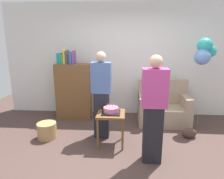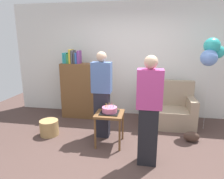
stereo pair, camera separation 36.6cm
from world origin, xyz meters
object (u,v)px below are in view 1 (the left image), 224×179
(person_holding_cake, at_px, (154,110))
(birthday_cake, at_px, (111,110))
(person_blowing_candles, at_px, (101,95))
(balloon_bunch, at_px, (205,51))
(bookshelf, at_px, (74,90))
(couch, at_px, (163,108))
(wicker_basket, at_px, (47,130))
(side_table, at_px, (111,118))
(handbag, at_px, (189,133))

(person_holding_cake, bearing_deg, birthday_cake, -9.36)
(birthday_cake, bearing_deg, person_blowing_candles, 124.58)
(birthday_cake, xyz_separation_m, balloon_bunch, (1.83, 0.94, 0.96))
(balloon_bunch, bearing_deg, bookshelf, 174.31)
(couch, distance_m, wicker_basket, 2.52)
(side_table, bearing_deg, person_holding_cake, -35.55)
(couch, distance_m, person_blowing_candles, 1.59)
(side_table, xyz_separation_m, birthday_cake, (0.00, 0.00, 0.14))
(wicker_basket, bearing_deg, person_holding_cake, -17.89)
(birthday_cake, xyz_separation_m, person_holding_cake, (0.66, -0.47, 0.19))
(person_blowing_candles, relative_size, person_holding_cake, 1.00)
(person_holding_cake, xyz_separation_m, wicker_basket, (-1.90, 0.61, -0.68))
(couch, relative_size, side_table, 1.86)
(bookshelf, relative_size, person_holding_cake, 0.99)
(handbag, bearing_deg, bookshelf, 159.91)
(couch, xyz_separation_m, birthday_cake, (-1.10, -1.07, 0.30))
(couch, xyz_separation_m, person_holding_cake, (-0.43, -1.55, 0.49))
(person_holding_cake, bearing_deg, handbag, -108.92)
(person_blowing_candles, xyz_separation_m, balloon_bunch, (2.03, 0.65, 0.77))
(bookshelf, relative_size, handbag, 5.78)
(couch, relative_size, handbag, 3.93)
(bookshelf, relative_size, wicker_basket, 4.50)
(person_blowing_candles, relative_size, wicker_basket, 4.53)
(birthday_cake, relative_size, balloon_bunch, 0.17)
(person_holding_cake, distance_m, handbag, 1.35)
(person_blowing_candles, bearing_deg, side_table, -58.28)
(handbag, relative_size, balloon_bunch, 0.15)
(person_blowing_candles, xyz_separation_m, person_holding_cake, (0.86, -0.76, 0.00))
(side_table, relative_size, person_holding_cake, 0.36)
(person_holding_cake, relative_size, balloon_bunch, 0.87)
(side_table, bearing_deg, person_blowing_candles, 124.57)
(wicker_basket, height_order, handbag, wicker_basket)
(side_table, bearing_deg, handbag, 12.58)
(bookshelf, xyz_separation_m, wicker_basket, (-0.26, -1.08, -0.54))
(wicker_basket, distance_m, handbag, 2.71)
(bookshelf, relative_size, birthday_cake, 5.06)
(side_table, height_order, person_blowing_candles, person_blowing_candles)
(birthday_cake, xyz_separation_m, handbag, (1.47, 0.33, -0.54))
(birthday_cake, bearing_deg, wicker_basket, 173.59)
(couch, relative_size, birthday_cake, 3.44)
(bookshelf, relative_size, person_blowing_candles, 0.99)
(side_table, height_order, wicker_basket, side_table)
(birthday_cake, bearing_deg, bookshelf, 128.62)
(couch, height_order, wicker_basket, couch)
(couch, relative_size, bookshelf, 0.68)
(person_holding_cake, bearing_deg, person_blowing_candles, -15.31)
(side_table, bearing_deg, wicker_basket, 173.58)
(side_table, relative_size, balloon_bunch, 0.31)
(bookshelf, xyz_separation_m, side_table, (0.98, -1.22, -0.19))
(balloon_bunch, bearing_deg, side_table, -152.73)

